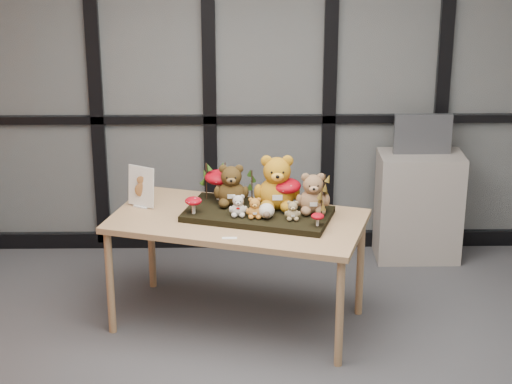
{
  "coord_description": "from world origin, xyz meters",
  "views": [
    {
      "loc": [
        -0.2,
        -4.29,
        2.99
      ],
      "look_at": [
        -0.12,
        1.17,
        0.95
      ],
      "focal_mm": 65.0,
      "sensor_mm": 36.0,
      "label": 1
    }
  ],
  "objects_px": {
    "plush_cream_hedgehog": "(266,210)",
    "mushroom_back_right": "(286,192)",
    "display_table": "(237,228)",
    "diorama_tray": "(258,214)",
    "bear_beige_small": "(293,209)",
    "bear_brown_medium": "(231,183)",
    "sign_holder": "(141,189)",
    "monitor": "(423,134)",
    "mushroom_front_left": "(193,204)",
    "mushroom_back_left": "(220,184)",
    "mushroom_front_right": "(318,219)",
    "bear_small_yellow": "(255,206)",
    "cabinet": "(418,206)",
    "bear_white_bow": "(238,204)",
    "bear_pooh_yellow": "(277,179)",
    "bear_tan_back": "(313,191)"
  },
  "relations": [
    {
      "from": "mushroom_back_right",
      "to": "bear_pooh_yellow",
      "type": "bearing_deg",
      "value": 169.06
    },
    {
      "from": "display_table",
      "to": "bear_beige_small",
      "type": "relative_size",
      "value": 13.08
    },
    {
      "from": "bear_white_bow",
      "to": "bear_beige_small",
      "type": "bearing_deg",
      "value": 5.74
    },
    {
      "from": "monitor",
      "to": "bear_tan_back",
      "type": "bearing_deg",
      "value": -130.42
    },
    {
      "from": "bear_brown_medium",
      "to": "mushroom_back_right",
      "type": "height_order",
      "value": "bear_brown_medium"
    },
    {
      "from": "bear_small_yellow",
      "to": "mushroom_back_right",
      "type": "xyz_separation_m",
      "value": [
        0.2,
        0.16,
        0.04
      ]
    },
    {
      "from": "bear_beige_small",
      "to": "bear_brown_medium",
      "type": "bearing_deg",
      "value": 162.04
    },
    {
      "from": "bear_white_bow",
      "to": "monitor",
      "type": "height_order",
      "value": "monitor"
    },
    {
      "from": "mushroom_back_right",
      "to": "monitor",
      "type": "bearing_deg",
      "value": 42.73
    },
    {
      "from": "bear_pooh_yellow",
      "to": "plush_cream_hedgehog",
      "type": "distance_m",
      "value": 0.24
    },
    {
      "from": "diorama_tray",
      "to": "plush_cream_hedgehog",
      "type": "relative_size",
      "value": 8.93
    },
    {
      "from": "bear_brown_medium",
      "to": "plush_cream_hedgehog",
      "type": "height_order",
      "value": "bear_brown_medium"
    },
    {
      "from": "bear_small_yellow",
      "to": "bear_white_bow",
      "type": "relative_size",
      "value": 0.95
    },
    {
      "from": "mushroom_back_right",
      "to": "sign_holder",
      "type": "height_order",
      "value": "sign_holder"
    },
    {
      "from": "plush_cream_hedgehog",
      "to": "mushroom_front_left",
      "type": "bearing_deg",
      "value": -172.99
    },
    {
      "from": "bear_brown_medium",
      "to": "bear_white_bow",
      "type": "relative_size",
      "value": 1.92
    },
    {
      "from": "mushroom_back_left",
      "to": "mushroom_front_right",
      "type": "distance_m",
      "value": 0.77
    },
    {
      "from": "display_table",
      "to": "bear_white_bow",
      "type": "relative_size",
      "value": 11.36
    },
    {
      "from": "bear_white_bow",
      "to": "cabinet",
      "type": "height_order",
      "value": "bear_white_bow"
    },
    {
      "from": "bear_white_bow",
      "to": "mushroom_front_right",
      "type": "distance_m",
      "value": 0.52
    },
    {
      "from": "display_table",
      "to": "mushroom_back_left",
      "type": "xyz_separation_m",
      "value": [
        -0.12,
        0.24,
        0.22
      ]
    },
    {
      "from": "bear_beige_small",
      "to": "mushroom_back_left",
      "type": "bearing_deg",
      "value": 159.18
    },
    {
      "from": "display_table",
      "to": "mushroom_front_right",
      "type": "bearing_deg",
      "value": -7.34
    },
    {
      "from": "bear_tan_back",
      "to": "mushroom_back_left",
      "type": "height_order",
      "value": "bear_tan_back"
    },
    {
      "from": "plush_cream_hedgehog",
      "to": "mushroom_back_right",
      "type": "bearing_deg",
      "value": 69.05
    },
    {
      "from": "diorama_tray",
      "to": "bear_beige_small",
      "type": "bearing_deg",
      "value": -15.84
    },
    {
      "from": "sign_holder",
      "to": "plush_cream_hedgehog",
      "type": "bearing_deg",
      "value": 8.23
    },
    {
      "from": "bear_beige_small",
      "to": "monitor",
      "type": "xyz_separation_m",
      "value": [
        1.03,
        1.17,
        0.13
      ]
    },
    {
      "from": "bear_white_bow",
      "to": "sign_holder",
      "type": "relative_size",
      "value": 0.56
    },
    {
      "from": "bear_small_yellow",
      "to": "cabinet",
      "type": "bearing_deg",
      "value": 58.55
    },
    {
      "from": "plush_cream_hedgehog",
      "to": "mushroom_back_right",
      "type": "xyz_separation_m",
      "value": [
        0.13,
        0.16,
        0.06
      ]
    },
    {
      "from": "bear_brown_medium",
      "to": "bear_tan_back",
      "type": "distance_m",
      "value": 0.54
    },
    {
      "from": "bear_beige_small",
      "to": "mushroom_front_left",
      "type": "xyz_separation_m",
      "value": [
        -0.63,
        0.11,
        -0.01
      ]
    },
    {
      "from": "bear_brown_medium",
      "to": "mushroom_front_left",
      "type": "bearing_deg",
      "value": -129.36
    },
    {
      "from": "bear_small_yellow",
      "to": "sign_holder",
      "type": "height_order",
      "value": "sign_holder"
    },
    {
      "from": "plush_cream_hedgehog",
      "to": "mushroom_back_left",
      "type": "distance_m",
      "value": 0.45
    },
    {
      "from": "bear_pooh_yellow",
      "to": "mushroom_front_left",
      "type": "relative_size",
      "value": 3.26
    },
    {
      "from": "diorama_tray",
      "to": "mushroom_back_right",
      "type": "xyz_separation_m",
      "value": [
        0.18,
        0.05,
        0.13
      ]
    },
    {
      "from": "bear_beige_small",
      "to": "cabinet",
      "type": "distance_m",
      "value": 1.61
    },
    {
      "from": "bear_brown_medium",
      "to": "bear_tan_back",
      "type": "relative_size",
      "value": 1.04
    },
    {
      "from": "plush_cream_hedgehog",
      "to": "sign_holder",
      "type": "distance_m",
      "value": 0.87
    },
    {
      "from": "mushroom_back_left",
      "to": "monitor",
      "type": "height_order",
      "value": "monitor"
    },
    {
      "from": "diorama_tray",
      "to": "mushroom_back_left",
      "type": "height_order",
      "value": "mushroom_back_left"
    },
    {
      "from": "mushroom_back_left",
      "to": "diorama_tray",
      "type": "bearing_deg",
      "value": -41.7
    },
    {
      "from": "display_table",
      "to": "diorama_tray",
      "type": "relative_size",
      "value": 1.92
    },
    {
      "from": "bear_brown_medium",
      "to": "mushroom_back_right",
      "type": "distance_m",
      "value": 0.36
    },
    {
      "from": "bear_small_yellow",
      "to": "mushroom_front_left",
      "type": "height_order",
      "value": "bear_small_yellow"
    },
    {
      "from": "sign_holder",
      "to": "monitor",
      "type": "distance_m",
      "value": 2.18
    },
    {
      "from": "plush_cream_hedgehog",
      "to": "bear_small_yellow",
      "type": "bearing_deg",
      "value": -168.14
    },
    {
      "from": "plush_cream_hedgehog",
      "to": "monitor",
      "type": "distance_m",
      "value": 1.66
    }
  ]
}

